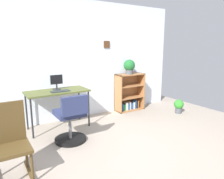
% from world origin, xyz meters
% --- Properties ---
extents(ground_plane, '(6.24, 6.24, 0.00)m').
position_xyz_m(ground_plane, '(0.00, 0.00, 0.00)').
color(ground_plane, gray).
extents(wall_back, '(5.20, 0.12, 2.49)m').
position_xyz_m(wall_back, '(0.00, 2.15, 1.25)').
color(wall_back, silver).
rests_on(wall_back, ground_plane).
extents(desk, '(1.14, 0.54, 0.74)m').
position_xyz_m(desk, '(-0.49, 1.74, 0.68)').
color(desk, '#4E5527').
rests_on(desk, ground_plane).
extents(monitor, '(0.23, 0.16, 0.28)m').
position_xyz_m(monitor, '(-0.46, 1.84, 0.88)').
color(monitor, '#262628').
rests_on(monitor, desk).
extents(keyboard, '(0.34, 0.14, 0.02)m').
position_xyz_m(keyboard, '(-0.47, 1.62, 0.75)').
color(keyboard, '#2A3032').
rests_on(keyboard, desk).
extents(office_chair, '(0.52, 0.55, 0.82)m').
position_xyz_m(office_chair, '(-0.52, 1.02, 0.36)').
color(office_chair, black).
rests_on(office_chair, ground_plane).
extents(rocking_chair, '(0.42, 0.64, 0.92)m').
position_xyz_m(rocking_chair, '(-1.47, 0.51, 0.46)').
color(rocking_chair, '#4B381B').
rests_on(rocking_chair, ground_plane).
extents(bookshelf_low, '(0.71, 0.30, 0.90)m').
position_xyz_m(bookshelf_low, '(1.34, 1.96, 0.40)').
color(bookshelf_low, '#9C673C').
rests_on(bookshelf_low, ground_plane).
extents(potted_plant_on_shelf, '(0.27, 0.27, 0.34)m').
position_xyz_m(potted_plant_on_shelf, '(1.31, 1.90, 1.09)').
color(potted_plant_on_shelf, '#474C51').
rests_on(potted_plant_on_shelf, bookshelf_low).
extents(potted_plant_floor, '(0.22, 0.22, 0.33)m').
position_xyz_m(potted_plant_floor, '(2.18, 1.10, 0.18)').
color(potted_plant_floor, '#474C51').
rests_on(potted_plant_floor, ground_plane).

